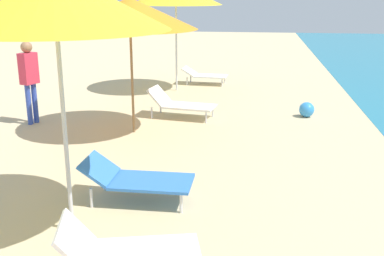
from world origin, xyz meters
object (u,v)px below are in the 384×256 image
(lounger_fourth_shoreside, at_px, (136,178))
(umbrella_fifth, at_px, (130,13))
(lounger_fourth_inland, at_px, (126,252))
(lounger_fifth_shoreside, at_px, (180,103))
(lounger_farthest_shoreside, at_px, (204,75))
(person_walking_mid, at_px, (29,74))
(beach_ball, at_px, (307,110))

(lounger_fourth_shoreside, height_order, umbrella_fifth, umbrella_fifth)
(lounger_fourth_shoreside, xyz_separation_m, lounger_fourth_inland, (0.37, -1.86, 0.02))
(lounger_fourth_shoreside, height_order, lounger_fifth_shoreside, lounger_fifth_shoreside)
(lounger_farthest_shoreside, bearing_deg, person_walking_mid, -118.99)
(lounger_fourth_shoreside, distance_m, beach_ball, 5.53)
(lounger_fourth_inland, distance_m, lounger_farthest_shoreside, 10.21)
(lounger_farthest_shoreside, xyz_separation_m, beach_ball, (2.71, -3.52, -0.12))
(umbrella_fifth, xyz_separation_m, beach_ball, (3.57, 1.68, -2.17))
(lounger_fourth_inland, height_order, umbrella_fifth, umbrella_fifth)
(umbrella_fifth, xyz_separation_m, lounger_farthest_shoreside, (0.85, 5.21, -2.05))
(lounger_fifth_shoreside, bearing_deg, person_walking_mid, -153.94)
(lounger_fifth_shoreside, bearing_deg, beach_ball, 18.17)
(beach_ball, bearing_deg, lounger_fourth_shoreside, -119.32)
(lounger_farthest_shoreside, height_order, person_walking_mid, person_walking_mid)
(person_walking_mid, bearing_deg, beach_ball, 33.47)
(umbrella_fifth, distance_m, beach_ball, 4.50)
(lounger_fourth_inland, bearing_deg, person_walking_mid, 109.48)
(umbrella_fifth, distance_m, lounger_farthest_shoreside, 5.66)
(lounger_fifth_shoreside, xyz_separation_m, beach_ball, (2.82, 0.43, -0.16))
(umbrella_fifth, bearing_deg, lounger_fourth_inland, -76.15)
(umbrella_fifth, bearing_deg, lounger_farthest_shoreside, 80.70)
(lounger_fourth_inland, bearing_deg, umbrella_fifth, 89.78)
(umbrella_fifth, relative_size, person_walking_mid, 1.54)
(person_walking_mid, xyz_separation_m, beach_ball, (5.88, 1.34, -0.90))
(lounger_fifth_shoreside, height_order, person_walking_mid, person_walking_mid)
(lounger_fourth_inland, relative_size, beach_ball, 4.30)
(lounger_fourth_inland, bearing_deg, beach_ball, 56.64)
(lounger_fourth_shoreside, bearing_deg, person_walking_mid, 132.13)
(lounger_fourth_shoreside, bearing_deg, lounger_farthest_shoreside, 89.87)
(umbrella_fifth, bearing_deg, beach_ball, 25.26)
(beach_ball, bearing_deg, lounger_fifth_shoreside, -171.32)
(umbrella_fifth, relative_size, beach_ball, 7.91)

